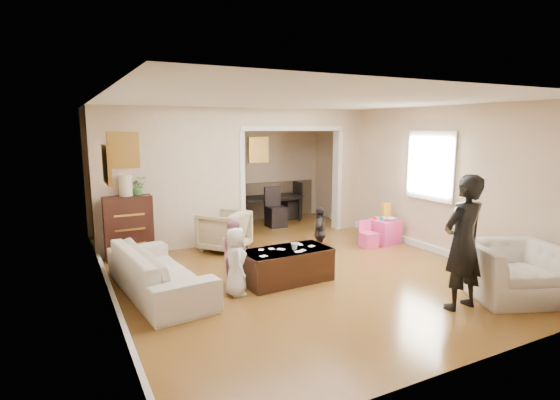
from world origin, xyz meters
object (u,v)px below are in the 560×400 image
armchair_back (224,231)px  dining_table (264,209)px  adult_person (463,243)px  play_table (384,231)px  child_toddler (320,233)px  cyan_cup (382,219)px  coffee_cup (294,246)px  coffee_table (287,265)px  child_kneel_a (236,262)px  dresser (128,227)px  table_lamp (126,185)px  child_kneel_b (234,251)px  sofa (159,270)px  armchair_front (513,271)px

armchair_back → dining_table: armchair_back is taller
armchair_back → adult_person: adult_person is taller
play_table → child_toddler: (-1.64, -0.25, 0.22)m
play_table → cyan_cup: (-0.10, -0.05, 0.27)m
dining_table → coffee_cup: bearing=-109.0°
coffee_table → coffee_cup: bearing=-26.6°
armchair_back → child_kneel_a: child_kneel_a is taller
dresser → play_table: (4.55, -1.29, -0.31)m
coffee_cup → dining_table: size_ratio=0.06×
armchair_back → table_lamp: (-1.62, 0.32, 0.90)m
table_lamp → coffee_table: size_ratio=0.28×
table_lamp → child_toddler: 3.40m
coffee_cup → child_kneel_b: size_ratio=0.11×
dresser → child_kneel_b: size_ratio=1.15×
armchair_back → coffee_cup: 2.06m
armchair_back → play_table: (2.93, -0.97, -0.13)m
sofa → child_kneel_a: (0.90, -0.54, 0.14)m
sofa → dresser: dresser is taller
sofa → coffee_cup: sofa is taller
adult_person → dresser: bearing=-54.0°
dining_table → child_kneel_a: 4.66m
coffee_table → play_table: bearing=20.5°
adult_person → sofa: bearing=-37.5°
table_lamp → child_kneel_b: bearing=-59.8°
coffee_cup → child_toddler: child_toddler is taller
dining_table → child_kneel_b: (-2.16, -3.59, 0.17)m
armchair_front → play_table: armchair_front is taller
armchair_back → child_toddler: child_toddler is taller
dresser → child_toddler: dresser is taller
armchair_back → dining_table: size_ratio=0.46×
table_lamp → coffee_table: 3.13m
armchair_back → sofa: bearing=7.2°
sofa → play_table: 4.49m
table_lamp → child_kneel_a: 2.77m
coffee_cup → dining_table: 4.17m
coffee_table → sofa: bearing=167.6°
play_table → child_toddler: size_ratio=0.54×
armchair_front → coffee_cup: 2.93m
dresser → coffee_cup: 3.06m
armchair_front → child_toddler: size_ratio=1.25×
armchair_back → coffee_cup: size_ratio=7.74×
cyan_cup → adult_person: (-1.13, -2.79, 0.34)m
coffee_table → child_kneel_a: child_kneel_a is taller
table_lamp → child_kneel_a: (1.01, -2.44, -0.80)m
sofa → child_kneel_a: child_kneel_a is taller
armchair_back → adult_person: 4.20m
sofa → cyan_cup: bearing=-88.9°
sofa → play_table: sofa is taller
child_kneel_b → child_toddler: (1.75, 0.45, -0.02)m
play_table → child_kneel_b: bearing=-168.3°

